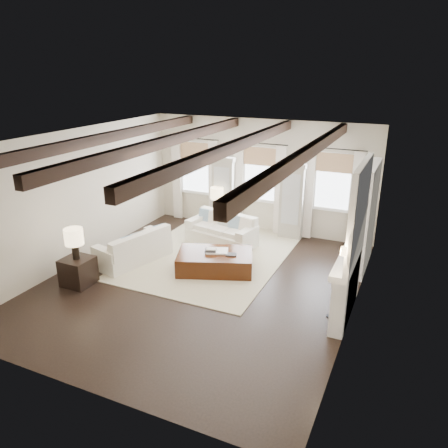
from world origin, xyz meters
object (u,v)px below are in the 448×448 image
at_px(ottoman, 215,262).
at_px(sofa_left, 135,249).
at_px(side_table_front, 78,271).
at_px(side_table_back, 217,219).
at_px(sofa_back, 223,232).

bearing_deg(ottoman, sofa_left, 169.44).
bearing_deg(side_table_front, sofa_left, 73.41).
bearing_deg(sofa_left, side_table_back, 73.16).
bearing_deg(side_table_front, ottoman, 37.13).
bearing_deg(side_table_back, ottoman, -65.68).
bearing_deg(side_table_front, side_table_back, 73.25).
bearing_deg(side_table_back, sofa_left, -106.84).
xyz_separation_m(ottoman, side_table_back, (-1.13, 2.51, 0.09)).
xyz_separation_m(sofa_back, ottoman, (0.55, -1.63, -0.10)).
xyz_separation_m(sofa_left, side_table_back, (0.87, 2.87, -0.01)).
xyz_separation_m(sofa_back, side_table_front, (-1.89, -3.48, -0.02)).
distance_m(ottoman, side_table_front, 3.07).
bearing_deg(sofa_back, ottoman, -71.28).
bearing_deg(sofa_left, side_table_front, -106.59).
distance_m(side_table_front, side_table_back, 4.55).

